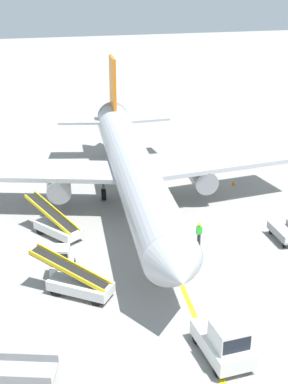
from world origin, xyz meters
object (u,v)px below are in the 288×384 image
airliner (132,165)px  belt_loader_forward_hold (57,226)px  baggage_tug_near_wing (62,262)px  safety_cone_nose_right (171,273)px  baggage_cart_loaded (285,234)px  ground_crew_marshaller (199,233)px  safety_cone_nose_left (233,183)px  pushback_tug (224,341)px  belt_loader_aft_hold (78,283)px  baggage_cart_empty_trailing (25,373)px

airliner → belt_loader_forward_hold: bearing=-150.3°
baggage_tug_near_wing → safety_cone_nose_right: baggage_tug_near_wing is taller
safety_cone_nose_right → airliner: bearing=86.1°
airliner → safety_cone_nose_right: airliner is taller
baggage_cart_loaded → safety_cone_nose_right: bearing=-167.0°
airliner → baggage_cart_loaded: (8.63, -9.31, -2.95)m
ground_crew_marshaller → safety_cone_nose_left: 12.22m
pushback_tug → ground_crew_marshaller: pushback_tug is taller
airliner → belt_loader_aft_hold: size_ratio=7.58×
baggage_tug_near_wing → belt_loader_aft_hold: belt_loader_aft_hold is taller
pushback_tug → ground_crew_marshaller: size_ratio=2.13×
belt_loader_forward_hold → baggage_cart_loaded: (15.35, -5.47, -0.31)m
baggage_tug_near_wing → belt_loader_forward_hold: size_ratio=0.54×
pushback_tug → belt_loader_aft_hold: (-5.69, 7.61, -0.22)m
belt_loader_forward_hold → safety_cone_nose_left: (16.66, 5.33, -0.56)m
baggage_tug_near_wing → ground_crew_marshaller: size_ratio=1.57×
airliner → baggage_cart_empty_trailing: airliner is taller
safety_cone_nose_right → pushback_tug: bearing=-91.4°
belt_loader_forward_hold → baggage_cart_loaded: belt_loader_forward_hold is taller
airliner → safety_cone_nose_right: 11.93m
safety_cone_nose_left → baggage_cart_empty_trailing: bearing=-135.9°
pushback_tug → ground_crew_marshaller: bearing=73.0°
airliner → safety_cone_nose_left: 10.55m
belt_loader_forward_hold → belt_loader_aft_hold: 7.97m
airliner → belt_loader_aft_hold: 13.81m
baggage_cart_empty_trailing → belt_loader_forward_hold: bearing=75.7°
ground_crew_marshaller → safety_cone_nose_right: size_ratio=3.86×
belt_loader_aft_hold → baggage_cart_loaded: size_ratio=1.22×
pushback_tug → belt_loader_forward_hold: bearing=110.2°
baggage_cart_loaded → baggage_cart_empty_trailing: 20.97m
pushback_tug → safety_cone_nose_right: bearing=88.6°
airliner → baggage_cart_empty_trailing: bearing=-119.7°
airliner → pushback_tug: size_ratio=9.75×
baggage_tug_near_wing → belt_loader_aft_hold: size_ratio=0.57×
baggage_tug_near_wing → safety_cone_nose_right: size_ratio=6.07×
baggage_cart_empty_trailing → safety_cone_nose_right: baggage_cart_empty_trailing is taller
pushback_tug → baggage_cart_empty_trailing: (-9.40, 1.26, -0.53)m
baggage_cart_loaded → safety_cone_nose_right: (-9.42, -2.17, -0.25)m
baggage_cart_loaded → safety_cone_nose_right: baggage_cart_loaded is taller
pushback_tug → safety_cone_nose_right: 7.99m
belt_loader_aft_hold → safety_cone_nose_left: 21.28m
baggage_tug_near_wing → belt_loader_forward_hold: belt_loader_forward_hold is taller
pushback_tug → safety_cone_nose_left: size_ratio=8.23×
baggage_cart_loaded → ground_crew_marshaller: size_ratio=2.24×
baggage_tug_near_wing → safety_cone_nose_left: bearing=32.3°
ground_crew_marshaller → baggage_tug_near_wing: bearing=-173.1°
baggage_cart_loaded → safety_cone_nose_left: size_ratio=8.66×
baggage_tug_near_wing → baggage_cart_empty_trailing: size_ratio=0.70×
baggage_cart_loaded → baggage_cart_empty_trailing: same height
baggage_cart_empty_trailing → safety_cone_nose_left: baggage_cart_empty_trailing is taller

